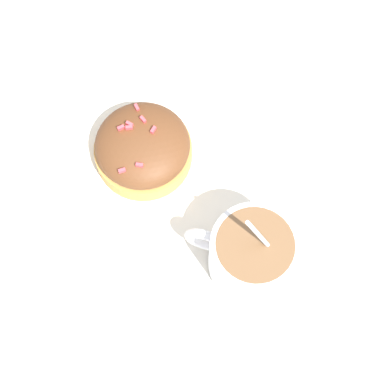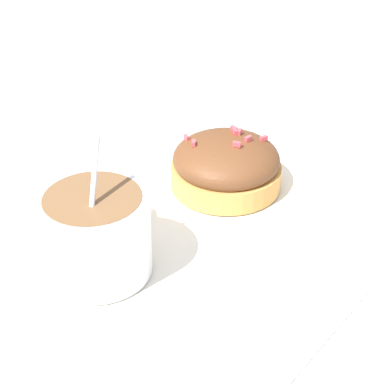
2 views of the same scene
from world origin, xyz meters
name	(u,v)px [view 2 (image 2 of 2)]	position (x,y,z in m)	size (l,w,h in m)	color
ground_plane	(178,232)	(0.00, 0.00, 0.00)	(3.00, 3.00, 0.00)	#B2B2B7
paper_napkin	(178,230)	(0.00, 0.00, 0.00)	(0.35, 0.33, 0.00)	white
coffee_cup	(96,230)	(0.08, -0.01, 0.04)	(0.10, 0.08, 0.11)	white
frosted_pastry	(226,165)	(-0.08, -0.01, 0.02)	(0.10, 0.10, 0.05)	#D19347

